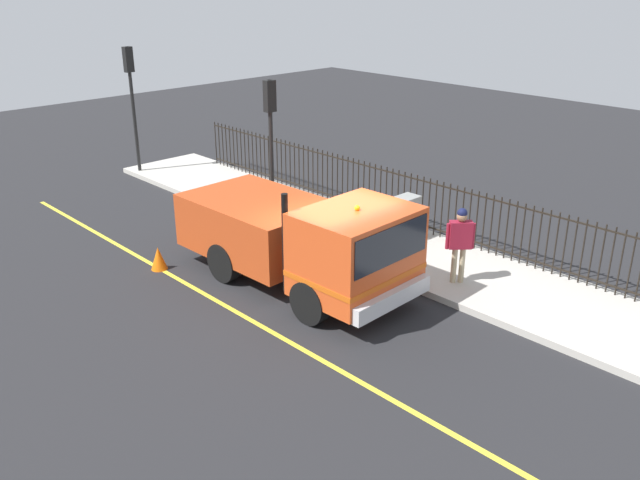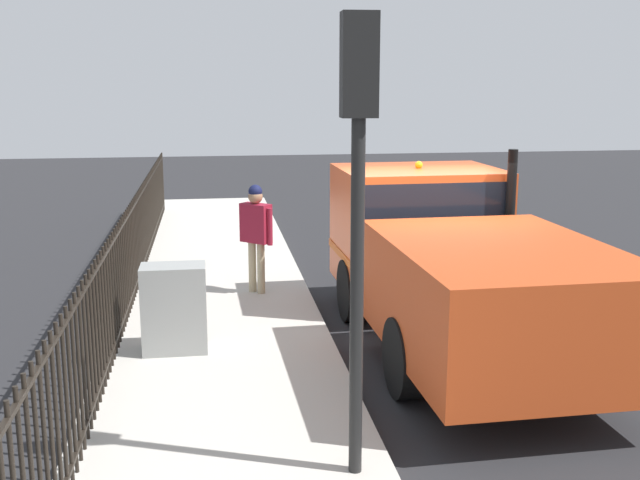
{
  "view_description": "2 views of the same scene",
  "coord_description": "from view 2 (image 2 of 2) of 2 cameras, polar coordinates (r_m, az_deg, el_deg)",
  "views": [
    {
      "loc": [
        -9.67,
        -9.78,
        6.97
      ],
      "look_at": [
        0.45,
        0.74,
        1.01
      ],
      "focal_mm": 37.38,
      "sensor_mm": 36.0,
      "label": 1
    },
    {
      "loc": [
        3.13,
        10.37,
        3.66
      ],
      "look_at": [
        1.61,
        0.03,
        1.43
      ],
      "focal_mm": 42.18,
      "sensor_mm": 36.0,
      "label": 2
    }
  ],
  "objects": [
    {
      "name": "ground_plane",
      "position": [
        11.43,
        8.03,
        -6.77
      ],
      "size": [
        54.14,
        54.14,
        0.0
      ],
      "primitive_type": "plane",
      "color": "#232326",
      "rests_on": "ground"
    },
    {
      "name": "sidewalk_slab",
      "position": [
        10.97,
        -7.64,
        -7.13
      ],
      "size": [
        3.09,
        24.61,
        0.16
      ],
      "primitive_type": "cube",
      "color": "#B7B2A8",
      "rests_on": "ground"
    },
    {
      "name": "lane_marking",
      "position": [
        12.15,
        17.41,
        -6.06
      ],
      "size": [
        0.12,
        22.15,
        0.01
      ],
      "primitive_type": "cube",
      "color": "yellow",
      "rests_on": "ground"
    },
    {
      "name": "work_truck",
      "position": [
        10.59,
        9.78,
        -1.11
      ],
      "size": [
        2.62,
        6.17,
        2.69
      ],
      "rotation": [
        0.0,
        0.0,
        3.17
      ],
      "color": "#D84C1E",
      "rests_on": "ground"
    },
    {
      "name": "worker_standing",
      "position": [
        12.48,
        -4.88,
        0.98
      ],
      "size": [
        0.54,
        0.52,
        1.83
      ],
      "rotation": [
        0.0,
        0.0,
        2.41
      ],
      "color": "maroon",
      "rests_on": "sidewalk_slab"
    },
    {
      "name": "iron_fence",
      "position": [
        10.79,
        -14.94,
        -2.9
      ],
      "size": [
        0.04,
        20.95,
        1.58
      ],
      "color": "black",
      "rests_on": "sidewalk_slab"
    },
    {
      "name": "traffic_light_near",
      "position": [
        6.33,
        2.92,
        6.3
      ],
      "size": [
        0.31,
        0.22,
        4.05
      ],
      "rotation": [
        0.0,
        0.0,
        3.11
      ],
      "color": "black",
      "rests_on": "sidewalk_slab"
    },
    {
      "name": "utility_cabinet",
      "position": [
        10.04,
        -11.0,
        -5.12
      ],
      "size": [
        0.83,
        0.5,
        1.16
      ],
      "primitive_type": "cube",
      "color": "gray",
      "rests_on": "sidewalk_slab"
    }
  ]
}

